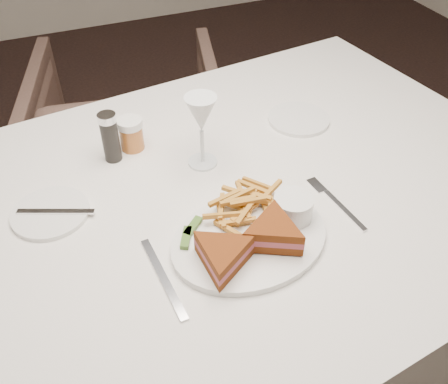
% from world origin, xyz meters
% --- Properties ---
extents(ground, '(5.00, 5.00, 0.00)m').
position_xyz_m(ground, '(0.00, 0.00, 0.00)').
color(ground, black).
rests_on(ground, ground).
extents(table, '(1.63, 1.20, 0.75)m').
position_xyz_m(table, '(-0.13, -0.32, 0.38)').
color(table, silver).
rests_on(table, ground).
extents(chair_far, '(0.83, 0.80, 0.71)m').
position_xyz_m(chair_far, '(-0.14, 0.57, 0.35)').
color(chair_far, '#4F3830').
rests_on(chair_far, ground).
extents(table_setting, '(0.81, 0.58, 0.18)m').
position_xyz_m(table_setting, '(-0.13, -0.38, 0.79)').
color(table_setting, white).
rests_on(table_setting, table).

